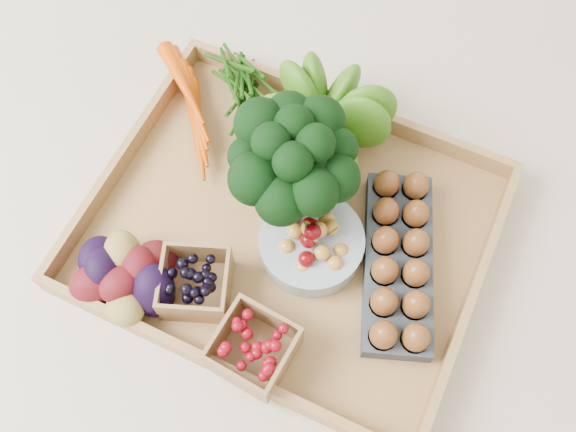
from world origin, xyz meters
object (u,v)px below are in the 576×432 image
at_px(egg_carton, 398,263).
at_px(cherry_bowl, 311,244).
at_px(broccoli, 293,180).
at_px(tray, 288,231).

bearing_deg(egg_carton, cherry_bowl, 171.95).
xyz_separation_m(broccoli, cherry_bowl, (0.05, -0.06, -0.05)).
relative_size(cherry_bowl, egg_carton, 0.56).
bearing_deg(tray, cherry_bowl, -18.75).
relative_size(broccoli, cherry_bowl, 1.22).
distance_m(tray, broccoli, 0.09).
bearing_deg(egg_carton, broccoli, 150.00).
bearing_deg(cherry_bowl, tray, 161.25).
relative_size(tray, cherry_bowl, 3.74).
xyz_separation_m(broccoli, egg_carton, (0.17, -0.03, -0.05)).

